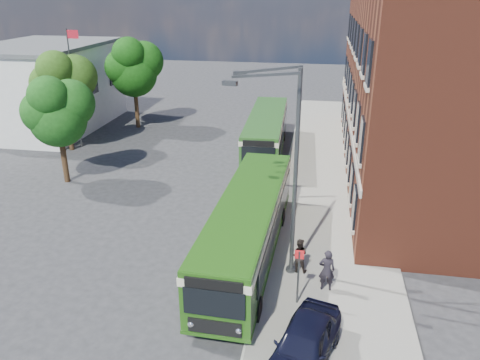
% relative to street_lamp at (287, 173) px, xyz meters
% --- Properties ---
extents(ground, '(120.00, 120.00, 0.00)m').
position_rel_street_lamp_xyz_m(ground, '(-4.84, 2.00, -4.79)').
color(ground, '#2B2B2E').
rests_on(ground, ground).
extents(pavement, '(6.00, 48.00, 0.15)m').
position_rel_street_lamp_xyz_m(pavement, '(2.16, 10.00, -4.72)').
color(pavement, gray).
rests_on(pavement, ground).
extents(kerb_line, '(0.12, 48.00, 0.01)m').
position_rel_street_lamp_xyz_m(kerb_line, '(-0.89, 10.00, -4.79)').
color(kerb_line, beige).
rests_on(kerb_line, ground).
extents(brick_office, '(12.10, 26.00, 14.20)m').
position_rel_street_lamp_xyz_m(brick_office, '(9.16, 14.00, 2.18)').
color(brick_office, maroon).
rests_on(brick_office, ground).
extents(white_building, '(9.40, 13.40, 7.30)m').
position_rel_street_lamp_xyz_m(white_building, '(-22.84, 20.00, -1.13)').
color(white_building, silver).
rests_on(white_building, ground).
extents(flagpole, '(0.95, 0.10, 9.00)m').
position_rel_street_lamp_xyz_m(flagpole, '(-17.29, 15.00, 0.15)').
color(flagpole, '#3B3F41').
rests_on(flagpole, ground).
extents(street_lamp, '(2.96, 2.38, 9.00)m').
position_rel_street_lamp_xyz_m(street_lamp, '(0.00, 0.00, 0.00)').
color(street_lamp, '#3B3F41').
rests_on(street_lamp, ground).
extents(bus_stop_sign, '(0.35, 0.08, 2.52)m').
position_rel_street_lamp_xyz_m(bus_stop_sign, '(0.76, -2.20, -3.28)').
color(bus_stop_sign, '#3B3F41').
rests_on(bus_stop_sign, ground).
extents(bus_front, '(2.94, 12.64, 3.02)m').
position_rel_street_lamp_xyz_m(bus_front, '(-1.73, 1.06, -2.96)').
color(bus_front, '#215012').
rests_on(bus_front, ground).
extents(bus_rear, '(3.03, 12.29, 3.02)m').
position_rel_street_lamp_xyz_m(bus_rear, '(-2.72, 16.01, -2.96)').
color(bus_rear, '#28581F').
rests_on(bus_rear, ground).
extents(parked_car, '(2.84, 4.64, 1.48)m').
position_rel_street_lamp_xyz_m(parked_car, '(1.16, -5.38, -3.90)').
color(parked_car, black).
rests_on(parked_car, pavement).
extents(pedestrian_a, '(0.70, 0.49, 1.83)m').
position_rel_street_lamp_xyz_m(pedestrian_a, '(1.87, -1.09, -3.72)').
color(pedestrian_a, black).
rests_on(pedestrian_a, pavement).
extents(pedestrian_b, '(0.79, 0.63, 1.58)m').
position_rel_street_lamp_xyz_m(pedestrian_b, '(0.68, 0.06, -3.85)').
color(pedestrian_b, black).
rests_on(pedestrian_b, pavement).
extents(tree_left, '(4.13, 3.93, 6.98)m').
position_rel_street_lamp_xyz_m(tree_left, '(-14.77, 8.12, -0.06)').
color(tree_left, '#321F12').
rests_on(tree_left, ground).
extents(tree_mid, '(4.53, 4.31, 7.65)m').
position_rel_street_lamp_xyz_m(tree_mid, '(-17.71, 14.19, 0.40)').
color(tree_mid, '#321F12').
rests_on(tree_mid, ground).
extents(tree_right, '(4.73, 4.49, 7.98)m').
position_rel_street_lamp_xyz_m(tree_right, '(-14.94, 21.09, 0.62)').
color(tree_right, '#321F12').
rests_on(tree_right, ground).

